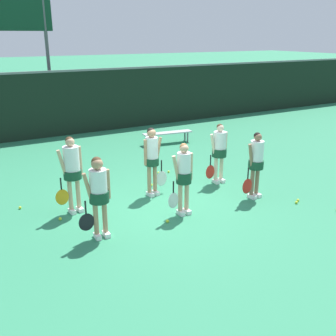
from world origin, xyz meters
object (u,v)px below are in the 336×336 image
object	(u,v)px
tennis_ball_1	(151,185)
tennis_ball_9	(20,208)
tennis_ball_4	(208,174)
tennis_ball_8	(169,172)
player_4	(152,156)
player_3	(72,168)
tennis_ball_3	(167,221)
player_0	(98,191)
bench_courtside	(168,134)
scoreboard	(11,24)
player_2	(256,160)
tennis_ball_5	(298,200)
player_1	(184,174)
tennis_ball_7	(159,173)
tennis_ball_6	(60,219)
tennis_ball_0	(296,202)
player_5	(219,149)

from	to	relation	value
tennis_ball_1	tennis_ball_9	size ratio (longest dim) A/B	1.01
tennis_ball_4	tennis_ball_8	size ratio (longest dim) A/B	1.00
player_4	tennis_ball_1	xyz separation A→B (m)	(0.25, 0.55, -1.00)
tennis_ball_8	player_4	bearing A→B (deg)	-133.29
player_3	tennis_ball_3	xyz separation A→B (m)	(1.58, -1.54, -1.03)
player_0	player_3	bearing A→B (deg)	95.40
bench_courtside	tennis_ball_3	size ratio (longest dim) A/B	27.29
scoreboard	player_2	distance (m)	11.28
scoreboard	player_2	bearing A→B (deg)	-69.93
player_2	tennis_ball_1	world-z (taller)	player_2
tennis_ball_4	tennis_ball_5	distance (m)	2.76
player_3	tennis_ball_4	size ratio (longest dim) A/B	26.62
bench_courtside	tennis_ball_4	distance (m)	3.77
player_2	tennis_ball_8	world-z (taller)	player_2
player_1	tennis_ball_8	xyz separation A→B (m)	(1.09, 2.59, -0.93)
player_2	tennis_ball_7	distance (m)	3.13
tennis_ball_6	tennis_ball_8	bearing A→B (deg)	23.12
player_1	tennis_ball_7	size ratio (longest dim) A/B	23.13
tennis_ball_0	tennis_ball_5	bearing A→B (deg)	30.21
tennis_ball_4	player_0	bearing A→B (deg)	-154.31
player_3	player_4	bearing A→B (deg)	-6.39
tennis_ball_8	scoreboard	bearing A→B (deg)	110.20
tennis_ball_4	player_4	bearing A→B (deg)	-166.87
player_0	tennis_ball_4	distance (m)	4.55
tennis_ball_7	player_2	bearing A→B (deg)	-65.11
scoreboard	tennis_ball_4	size ratio (longest dim) A/B	82.89
tennis_ball_3	tennis_ball_8	distance (m)	3.26
bench_courtside	tennis_ball_5	distance (m)	6.32
player_0	player_5	xyz separation A→B (m)	(3.91, 1.35, -0.04)
player_3	tennis_ball_0	distance (m)	5.38
player_2	tennis_ball_5	size ratio (longest dim) A/B	24.75
tennis_ball_6	player_2	bearing A→B (deg)	-13.51
player_1	tennis_ball_8	distance (m)	2.96
player_5	tennis_ball_8	size ratio (longest dim) A/B	24.61
tennis_ball_3	tennis_ball_6	size ratio (longest dim) A/B	1.01
player_0	tennis_ball_6	world-z (taller)	player_0
scoreboard	player_1	bearing A→B (deg)	-80.64
tennis_ball_3	tennis_ball_6	distance (m)	2.37
tennis_ball_9	player_0	bearing A→B (deg)	-61.60
bench_courtside	player_0	bearing A→B (deg)	-122.65
tennis_ball_5	scoreboard	bearing A→B (deg)	112.34
tennis_ball_6	tennis_ball_9	world-z (taller)	tennis_ball_6
player_2	tennis_ball_3	xyz separation A→B (m)	(-2.58, -0.17, -0.94)
tennis_ball_7	tennis_ball_9	world-z (taller)	tennis_ball_7
player_0	player_2	bearing A→B (deg)	1.90
player_1	tennis_ball_1	size ratio (longest dim) A/B	24.48
player_5	tennis_ball_9	world-z (taller)	player_5
tennis_ball_0	player_4	bearing A→B (deg)	141.29
tennis_ball_4	tennis_ball_6	xyz separation A→B (m)	(-4.53, -0.78, 0.00)
tennis_ball_3	tennis_ball_4	bearing A→B (deg)	39.02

